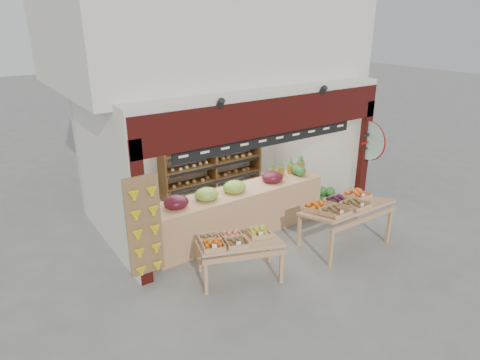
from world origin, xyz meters
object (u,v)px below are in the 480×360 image
cardboard_stack (184,222)px  mid_counter (238,210)px  display_table_left (234,242)px  refrigerator (114,179)px  watermelon_pile (329,199)px  back_shelving (212,149)px  display_table_right (343,206)px

cardboard_stack → mid_counter: mid_counter is taller
mid_counter → display_table_left: size_ratio=2.45×
refrigerator → mid_counter: bearing=-46.4°
mid_counter → watermelon_pile: mid_counter is taller
back_shelving → watermelon_pile: size_ratio=4.31×
display_table_left → cardboard_stack: bearing=88.8°
back_shelving → watermelon_pile: bearing=-53.2°
mid_counter → watermelon_pile: size_ratio=6.00×
watermelon_pile → display_table_left: bearing=-161.1°
refrigerator → display_table_right: bearing=-45.0°
mid_counter → watermelon_pile: bearing=-1.6°
display_table_right → display_table_left: bearing=174.1°
refrigerator → watermelon_pile: size_ratio=2.79×
display_table_right → refrigerator: bearing=130.6°
back_shelving → display_table_right: back_shelving is taller
cardboard_stack → display_table_right: (2.41, -2.29, 0.63)m
watermelon_pile → mid_counter: bearing=178.4°
cardboard_stack → watermelon_pile: bearing=-12.3°
display_table_left → mid_counter: bearing=53.2°
display_table_left → back_shelving: bearing=64.6°
back_shelving → mid_counter: 2.62m
watermelon_pile → refrigerator: bearing=152.4°
cardboard_stack → mid_counter: bearing=-36.7°
refrigerator → display_table_right: refrigerator is taller
refrigerator → cardboard_stack: size_ratio=1.85×
refrigerator → watermelon_pile: refrigerator is taller
back_shelving → mid_counter: (-0.79, -2.42, -0.61)m
watermelon_pile → back_shelving: bearing=126.8°
back_shelving → display_table_right: 4.07m
display_table_left → display_table_right: bearing=-5.9°
refrigerator → cardboard_stack: (0.92, -1.59, -0.69)m
refrigerator → watermelon_pile: bearing=-23.2°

